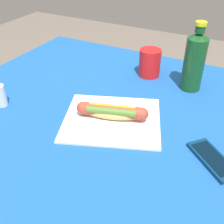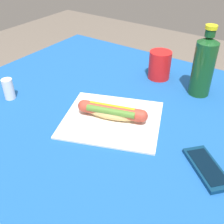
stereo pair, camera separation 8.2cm
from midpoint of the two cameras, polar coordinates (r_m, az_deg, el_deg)
The scene contains 7 objects.
dining_table at distance 0.97m, azimuth 2.24°, elevation -5.23°, with size 1.12×0.97×0.74m.
paper_wrapper at distance 0.84m, azimuth 2.81°, elevation -1.62°, with size 0.29×0.25×0.01m, color silver.
hot_dog at distance 0.82m, azimuth 2.85°, elevation 0.00°, with size 0.21×0.09×0.05m.
cell_phone at distance 0.73m, azimuth 22.27°, elevation -10.86°, with size 0.15×0.14×0.01m.
soda_bottle at distance 0.99m, azimuth 20.87°, elevation 9.02°, with size 0.07×0.07×0.24m.
drinking_cup at distance 1.08m, azimuth 12.10°, elevation 9.50°, with size 0.08×0.08×0.11m, color red.
salt_shaker at distance 0.98m, azimuth -18.54°, elevation 4.50°, with size 0.04×0.04×0.07m, color silver.
Camera 2 is at (-0.43, 0.61, 1.24)m, focal length 43.89 mm.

